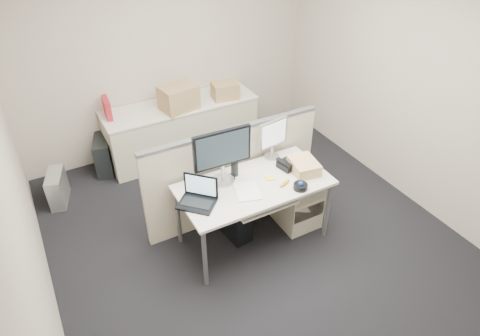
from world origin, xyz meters
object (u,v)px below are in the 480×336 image
laptop (196,194)px  desk_phone (289,164)px  monitor_main (222,157)px  desk (254,189)px

laptop → desk_phone: 1.09m
monitor_main → desk: bearing=-33.7°
desk_phone → desk: bearing=178.1°
desk → desk_phone: (0.46, 0.08, 0.10)m
monitor_main → laptop: bearing=-149.5°
monitor_main → laptop: 0.45m
laptop → desk_phone: size_ratio=1.55×
desk → desk_phone: desk_phone is taller
desk → monitor_main: (-0.25, 0.18, 0.35)m
desk → laptop: bearing=-178.2°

